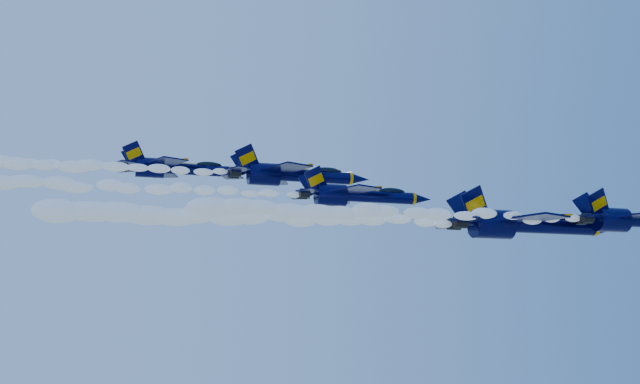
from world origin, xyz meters
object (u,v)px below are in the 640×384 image
object	(u,v)px
jet_fifth	(176,168)
jet_second	(525,224)
jet_fourth	(292,175)
jet_lead	(637,220)
jet_third	(358,195)

from	to	relation	value
jet_fifth	jet_second	bearing A→B (deg)	-37.47
jet_fourth	jet_fifth	world-z (taller)	jet_fifth
jet_fourth	jet_fifth	xyz separation A→B (m)	(-12.90, 7.65, 1.57)
jet_lead	jet_fifth	world-z (taller)	jet_fifth
jet_second	jet_fourth	world-z (taller)	jet_fourth
jet_third	jet_fifth	size ratio (longest dim) A/B	0.98
jet_lead	jet_second	bearing A→B (deg)	161.20
jet_lead	jet_third	world-z (taller)	jet_third
jet_fifth	jet_fourth	bearing A→B (deg)	-30.66
jet_lead	jet_fifth	distance (m)	53.63
jet_fifth	jet_third	bearing A→B (deg)	-39.80
jet_fourth	jet_third	bearing A→B (deg)	-54.27
jet_second	jet_fifth	world-z (taller)	jet_fifth
jet_second	jet_fourth	distance (m)	28.14
jet_third	jet_fourth	xyz separation A→B (m)	(-5.57, 7.74, 3.51)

